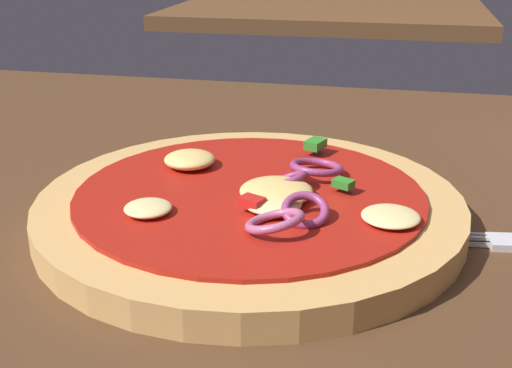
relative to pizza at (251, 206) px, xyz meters
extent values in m
cube|color=#4C301C|center=(0.06, -0.01, -0.03)|extent=(1.16, 0.86, 0.03)
cylinder|color=tan|center=(0.00, 0.00, 0.00)|extent=(0.29, 0.29, 0.02)
cylinder|color=#A81C11|center=(0.00, 0.00, 0.01)|extent=(0.24, 0.24, 0.00)
ellipsoid|color=#F4DB8E|center=(0.02, -0.03, 0.02)|extent=(0.04, 0.04, 0.01)
ellipsoid|color=#EFCC72|center=(0.02, -0.01, 0.02)|extent=(0.05, 0.05, 0.01)
ellipsoid|color=#EFCC72|center=(-0.06, 0.04, 0.02)|extent=(0.04, 0.04, 0.01)
ellipsoid|color=#F4DB8E|center=(0.10, -0.03, 0.01)|extent=(0.04, 0.04, 0.01)
ellipsoid|color=#F4DB8E|center=(-0.06, -0.05, 0.01)|extent=(0.03, 0.03, 0.01)
torus|color=#B25984|center=(0.03, -0.06, 0.02)|extent=(0.05, 0.05, 0.02)
torus|color=#93386B|center=(0.02, 0.01, 0.02)|extent=(0.04, 0.04, 0.02)
torus|color=#93386B|center=(0.04, -0.04, 0.02)|extent=(0.04, 0.04, 0.02)
torus|color=#93386B|center=(0.04, 0.04, 0.02)|extent=(0.05, 0.05, 0.01)
cube|color=red|center=(0.01, -0.03, 0.02)|extent=(0.02, 0.02, 0.01)
cube|color=#2D8C28|center=(0.03, 0.09, 0.02)|extent=(0.02, 0.02, 0.01)
cube|color=#2D8C28|center=(0.06, 0.01, 0.02)|extent=(0.02, 0.01, 0.01)
cube|color=silver|center=(0.17, 0.00, -0.01)|extent=(0.02, 0.02, 0.01)
cube|color=silver|center=(0.14, 0.00, -0.01)|extent=(0.03, 0.01, 0.00)
cube|color=silver|center=(0.14, 0.00, -0.01)|extent=(0.03, 0.01, 0.00)
cube|color=silver|center=(0.14, -0.01, -0.01)|extent=(0.03, 0.01, 0.00)
cube|color=silver|center=(0.14, -0.01, -0.01)|extent=(0.03, 0.01, 0.00)
cube|color=brown|center=(-0.09, 1.36, -0.03)|extent=(0.78, 0.67, 0.03)
camera|label=1|loc=(0.09, -0.40, 0.18)|focal=45.59mm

